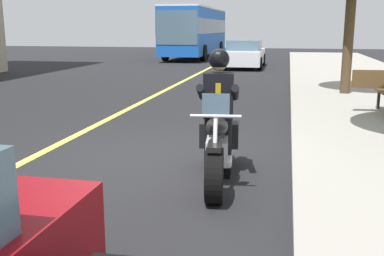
% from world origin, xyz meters
% --- Properties ---
extents(ground_plane, '(80.00, 80.00, 0.00)m').
position_xyz_m(ground_plane, '(0.00, 0.00, 0.00)').
color(ground_plane, black).
extents(lane_center_stripe, '(60.00, 0.16, 0.01)m').
position_xyz_m(lane_center_stripe, '(0.00, -2.00, 0.01)').
color(lane_center_stripe, '#E5DB4C').
rests_on(lane_center_stripe, ground_plane).
extents(motorcycle_main, '(2.22, 0.75, 1.26)m').
position_xyz_m(motorcycle_main, '(0.75, 1.01, 0.45)').
color(motorcycle_main, black).
rests_on(motorcycle_main, ground_plane).
extents(rider_main, '(0.66, 0.60, 1.74)m').
position_xyz_m(rider_main, '(0.56, 0.99, 1.04)').
color(rider_main, black).
rests_on(rider_main, ground_plane).
extents(bus_near, '(11.05, 2.70, 3.30)m').
position_xyz_m(bus_near, '(-24.48, -4.34, 1.87)').
color(bus_near, blue).
rests_on(bus_near, ground_plane).
extents(car_silver, '(4.60, 1.92, 1.40)m').
position_xyz_m(car_silver, '(-16.95, -0.28, 0.69)').
color(car_silver, white).
rests_on(car_silver, ground_plane).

